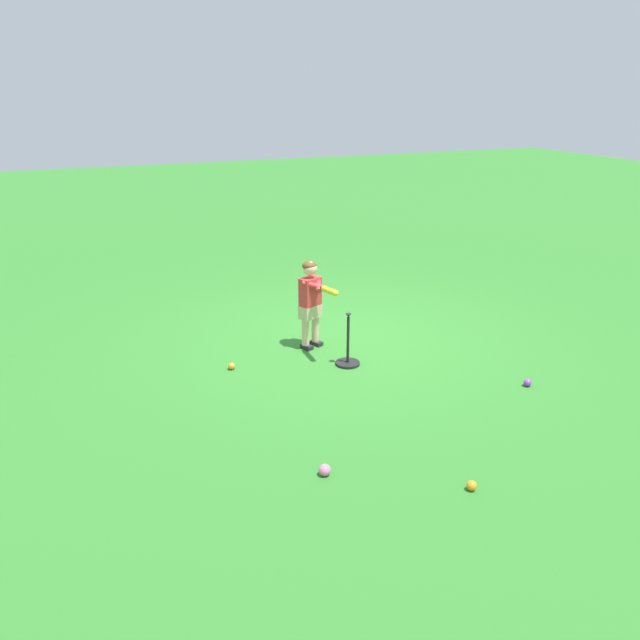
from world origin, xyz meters
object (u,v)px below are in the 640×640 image
object	(u,v)px
child_batter	(312,297)
play_ball_by_bucket	(472,486)
play_ball_far_right	(325,470)
play_ball_center_lawn	(232,366)
batting_tee	(348,356)
play_ball_behind_batter	(527,383)

from	to	relation	value
child_batter	play_ball_by_bucket	bearing A→B (deg)	91.06
play_ball_far_right	play_ball_center_lawn	bearing A→B (deg)	-86.38
play_ball_far_right	play_ball_by_bucket	bearing A→B (deg)	147.09
child_batter	play_ball_far_right	distance (m)	2.79
child_batter	batting_tee	bearing A→B (deg)	106.52
play_ball_far_right	play_ball_behind_batter	bearing A→B (deg)	-165.66
play_ball_by_bucket	batting_tee	distance (m)	2.58
play_ball_center_lawn	batting_tee	xyz separation A→B (m)	(-1.26, 0.39, 0.07)
child_batter	play_ball_far_right	world-z (taller)	child_batter
child_batter	play_ball_far_right	xyz separation A→B (m)	(0.93, 2.56, -0.60)
batting_tee	play_ball_by_bucket	bearing A→B (deg)	87.16
play_ball_center_lawn	batting_tee	world-z (taller)	batting_tee
play_ball_center_lawn	play_ball_far_right	bearing A→B (deg)	93.62
play_ball_by_bucket	batting_tee	size ratio (longest dim) A/B	0.13
play_ball_by_bucket	play_ball_behind_batter	bearing A→B (deg)	-141.46
play_ball_far_right	batting_tee	world-z (taller)	batting_tee
play_ball_behind_batter	play_ball_far_right	size ratio (longest dim) A/B	0.83
play_ball_by_bucket	batting_tee	xyz separation A→B (m)	(-0.13, -2.57, 0.06)
child_batter	play_ball_center_lawn	size ratio (longest dim) A/B	13.83
child_batter	play_ball_behind_batter	xyz separation A→B (m)	(-1.71, 1.89, -0.61)
play_ball_behind_batter	play_ball_far_right	xyz separation A→B (m)	(2.64, 0.68, 0.01)
play_ball_by_bucket	play_ball_center_lawn	bearing A→B (deg)	-68.98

